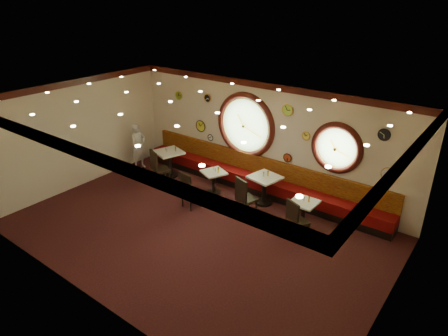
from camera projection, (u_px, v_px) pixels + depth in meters
floor at (196, 231)px, 9.90m from camera, size 9.00×6.00×0.00m
ceiling at (192, 105)px, 8.59m from camera, size 9.00×6.00×0.02m
wall_back at (263, 137)px, 11.42m from camera, size 9.00×0.02×3.20m
wall_front at (83, 229)px, 7.06m from camera, size 9.00×0.02×3.20m
wall_left at (79, 134)px, 11.72m from camera, size 0.02×6.00×3.20m
wall_right at (395, 240)px, 6.76m from camera, size 0.02×6.00×3.20m
molding_back at (264, 85)px, 10.77m from camera, size 9.00×0.10×0.18m
molding_front at (72, 149)px, 6.48m from camera, size 9.00×0.10×0.18m
molding_left at (71, 83)px, 11.07m from camera, size 0.10×6.00×0.18m
molding_right at (408, 157)px, 6.17m from camera, size 0.10×6.00×0.18m
banquette_base at (256, 188)px, 11.83m from camera, size 8.00×0.55×0.20m
banquette_seat at (256, 180)px, 11.73m from camera, size 8.00×0.55×0.30m
banquette_back at (261, 165)px, 11.73m from camera, size 8.00×0.10×0.55m
porthole_left_glass at (246, 125)px, 11.65m from camera, size 1.66×0.02×1.66m
porthole_left_frame at (245, 125)px, 11.64m from camera, size 1.98×0.18×1.98m
porthole_left_ring at (245, 126)px, 11.62m from camera, size 1.61×0.03×1.61m
porthole_right_glass at (337, 148)px, 10.13m from camera, size 1.10×0.02×1.10m
porthole_right_frame at (337, 148)px, 10.12m from camera, size 1.38×0.18×1.38m
porthole_right_ring at (336, 148)px, 10.09m from camera, size 1.09×0.03×1.09m
wall_clock_0 at (288, 158)px, 11.09m from camera, size 0.24×0.03×0.24m
wall_clock_1 at (306, 136)px, 10.51m from camera, size 0.22×0.03×0.22m
wall_clock_2 at (384, 135)px, 9.25m from camera, size 0.28×0.03×0.28m
wall_clock_3 at (288, 110)px, 10.59m from camera, size 0.30×0.03×0.30m
wall_clock_4 at (208, 98)px, 12.15m from camera, size 0.24×0.03×0.24m
wall_clock_5 at (201, 126)px, 12.70m from camera, size 0.36×0.03×0.36m
wall_clock_6 at (388, 174)px, 9.50m from camera, size 0.34×0.03×0.34m
wall_clock_7 at (179, 96)px, 12.85m from camera, size 0.26×0.03×0.26m
wall_clock_8 at (211, 137)px, 12.60m from camera, size 0.20×0.03×0.20m
table_a at (169, 161)px, 12.59m from camera, size 0.98×0.98×0.86m
table_b at (214, 180)px, 11.58m from camera, size 0.82×0.82×0.69m
table_c at (264, 187)px, 10.97m from camera, size 0.88×0.88×0.83m
table_d at (303, 211)px, 9.95m from camera, size 0.64×0.64×0.70m
chair_a at (157, 165)px, 12.01m from camera, size 0.60×0.60×0.68m
chair_b at (188, 188)px, 10.71m from camera, size 0.51×0.51×0.66m
chair_c at (244, 195)px, 10.33m from camera, size 0.58×0.58×0.67m
chair_d at (295, 217)px, 9.37m from camera, size 0.56×0.56×0.63m
condiment_a_salt at (165, 149)px, 12.52m from camera, size 0.03×0.03×0.09m
condiment_b_salt at (214, 169)px, 11.55m from camera, size 0.03×0.03×0.09m
condiment_c_salt at (264, 174)px, 10.92m from camera, size 0.03×0.03×0.09m
condiment_d_salt at (301, 197)px, 9.92m from camera, size 0.04×0.04×0.11m
condiment_a_pepper at (167, 150)px, 12.40m from camera, size 0.03×0.03×0.09m
condiment_b_pepper at (216, 170)px, 11.44m from camera, size 0.04×0.04×0.10m
condiment_c_pepper at (263, 175)px, 10.84m from camera, size 0.03×0.03×0.10m
condiment_d_pepper at (304, 199)px, 9.84m from camera, size 0.04×0.04×0.10m
condiment_a_bottle at (175, 149)px, 12.45m from camera, size 0.04×0.04×0.14m
condiment_b_bottle at (218, 170)px, 11.38m from camera, size 0.05×0.05×0.17m
condiment_c_bottle at (268, 174)px, 10.85m from camera, size 0.04×0.04×0.14m
condiment_d_bottle at (309, 199)px, 9.79m from camera, size 0.05×0.05×0.15m
waiter at (139, 147)px, 13.08m from camera, size 0.37×0.56×1.53m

